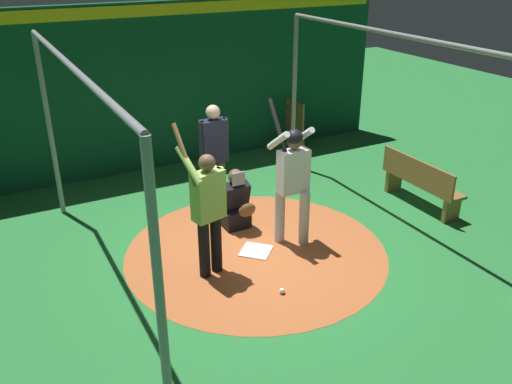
{
  "coord_description": "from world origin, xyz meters",
  "views": [
    {
      "loc": [
        5.96,
        -3.18,
        4.04
      ],
      "look_at": [
        0.0,
        0.0,
        0.95
      ],
      "focal_mm": 37.87,
      "sensor_mm": 36.0,
      "label": 1
    }
  ],
  "objects_px": {
    "visitor": "(208,207)",
    "bat_rack": "(291,124)",
    "bench": "(420,182)",
    "batter": "(293,176)",
    "catcher": "(236,205)",
    "umpire": "(214,153)",
    "baseball_0": "(282,291)",
    "home_plate": "(256,251)"
  },
  "relations": [
    {
      "from": "visitor",
      "to": "home_plate",
      "type": "bearing_deg",
      "value": 89.72
    },
    {
      "from": "umpire",
      "to": "catcher",
      "type": "bearing_deg",
      "value": 2.88
    },
    {
      "from": "visitor",
      "to": "bat_rack",
      "type": "relative_size",
      "value": 1.96
    },
    {
      "from": "batter",
      "to": "bench",
      "type": "height_order",
      "value": "batter"
    },
    {
      "from": "catcher",
      "to": "bench",
      "type": "relative_size",
      "value": 0.61
    },
    {
      "from": "home_plate",
      "to": "umpire",
      "type": "height_order",
      "value": "umpire"
    },
    {
      "from": "batter",
      "to": "visitor",
      "type": "bearing_deg",
      "value": -81.82
    },
    {
      "from": "bench",
      "to": "visitor",
      "type": "bearing_deg",
      "value": -86.38
    },
    {
      "from": "catcher",
      "to": "baseball_0",
      "type": "relative_size",
      "value": 13.27
    },
    {
      "from": "batter",
      "to": "catcher",
      "type": "distance_m",
      "value": 1.18
    },
    {
      "from": "catcher",
      "to": "umpire",
      "type": "xyz_separation_m",
      "value": [
        -0.69,
        -0.03,
        0.63
      ]
    },
    {
      "from": "home_plate",
      "to": "bench",
      "type": "relative_size",
      "value": 0.26
    },
    {
      "from": "home_plate",
      "to": "bat_rack",
      "type": "distance_m",
      "value": 4.65
    },
    {
      "from": "batter",
      "to": "umpire",
      "type": "xyz_separation_m",
      "value": [
        -1.51,
        -0.54,
        -0.06
      ]
    },
    {
      "from": "bat_rack",
      "to": "bench",
      "type": "bearing_deg",
      "value": 5.2
    },
    {
      "from": "home_plate",
      "to": "visitor",
      "type": "height_order",
      "value": "visitor"
    },
    {
      "from": "home_plate",
      "to": "batter",
      "type": "xyz_separation_m",
      "value": [
        -0.0,
        0.59,
        1.07
      ]
    },
    {
      "from": "bench",
      "to": "baseball_0",
      "type": "distance_m",
      "value": 3.55
    },
    {
      "from": "bat_rack",
      "to": "baseball_0",
      "type": "height_order",
      "value": "bat_rack"
    },
    {
      "from": "catcher",
      "to": "baseball_0",
      "type": "distance_m",
      "value": 1.95
    },
    {
      "from": "catcher",
      "to": "bat_rack",
      "type": "relative_size",
      "value": 0.93
    },
    {
      "from": "bat_rack",
      "to": "catcher",
      "type": "bearing_deg",
      "value": -43.77
    },
    {
      "from": "umpire",
      "to": "baseball_0",
      "type": "height_order",
      "value": "umpire"
    },
    {
      "from": "bat_rack",
      "to": "visitor",
      "type": "bearing_deg",
      "value": -43.09
    },
    {
      "from": "umpire",
      "to": "bat_rack",
      "type": "height_order",
      "value": "umpire"
    },
    {
      "from": "catcher",
      "to": "baseball_0",
      "type": "height_order",
      "value": "catcher"
    },
    {
      "from": "bench",
      "to": "batter",
      "type": "bearing_deg",
      "value": -88.88
    },
    {
      "from": "batter",
      "to": "baseball_0",
      "type": "height_order",
      "value": "batter"
    },
    {
      "from": "batter",
      "to": "catcher",
      "type": "relative_size",
      "value": 2.15
    },
    {
      "from": "home_plate",
      "to": "bench",
      "type": "xyz_separation_m",
      "value": [
        -0.05,
        3.15,
        0.43
      ]
    },
    {
      "from": "bat_rack",
      "to": "home_plate",
      "type": "bearing_deg",
      "value": -37.49
    },
    {
      "from": "baseball_0",
      "to": "home_plate",
      "type": "bearing_deg",
      "value": 169.61
    },
    {
      "from": "bat_rack",
      "to": "baseball_0",
      "type": "relative_size",
      "value": 14.32
    },
    {
      "from": "batter",
      "to": "umpire",
      "type": "relative_size",
      "value": 1.17
    },
    {
      "from": "batter",
      "to": "visitor",
      "type": "distance_m",
      "value": 1.41
    },
    {
      "from": "umpire",
      "to": "bench",
      "type": "xyz_separation_m",
      "value": [
        1.46,
        3.1,
        -0.58
      ]
    },
    {
      "from": "bat_rack",
      "to": "bench",
      "type": "relative_size",
      "value": 0.66
    },
    {
      "from": "home_plate",
      "to": "catcher",
      "type": "distance_m",
      "value": 0.9
    },
    {
      "from": "batter",
      "to": "bat_rack",
      "type": "xyz_separation_m",
      "value": [
        -3.67,
        2.23,
        -0.59
      ]
    },
    {
      "from": "umpire",
      "to": "bat_rack",
      "type": "distance_m",
      "value": 3.55
    },
    {
      "from": "umpire",
      "to": "bench",
      "type": "bearing_deg",
      "value": 64.79
    },
    {
      "from": "catcher",
      "to": "visitor",
      "type": "bearing_deg",
      "value": -41.11
    }
  ]
}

